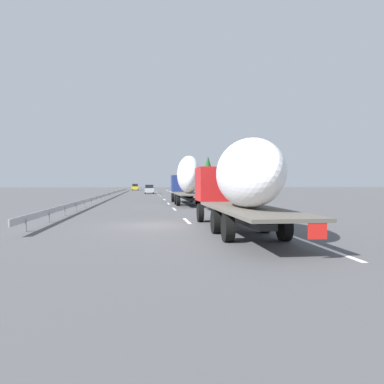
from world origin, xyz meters
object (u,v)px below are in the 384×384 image
truck_lead (187,178)px  truck_trailing (239,180)px  car_silver_hatch (149,189)px  road_sign (190,183)px  car_yellow_coupe (135,187)px

truck_lead → truck_trailing: (-21.69, -0.00, -0.36)m
truck_trailing → truck_lead: bearing=0.0°
car_silver_hatch → truck_lead: bearing=-174.7°
car_silver_hatch → road_sign: 16.22m
car_silver_hatch → road_sign: size_ratio=1.28×
truck_lead → truck_trailing: size_ratio=1.05×
car_yellow_coupe → car_silver_hatch: bearing=-173.9°
car_silver_hatch → truck_trailing: bearing=-176.6°
truck_trailing → road_sign: size_ratio=4.23×
road_sign → truck_lead: bearing=172.7°
truck_lead → car_silver_hatch: (38.93, 3.58, -1.77)m
car_yellow_coupe → truck_lead: bearing=-174.3°
car_yellow_coupe → road_sign: (-51.17, -10.60, 1.26)m
car_silver_hatch → car_yellow_coupe: bearing=6.1°
truck_trailing → car_yellow_coupe: truck_trailing is taller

